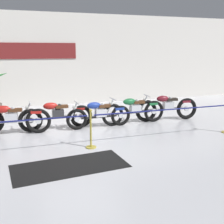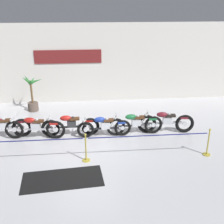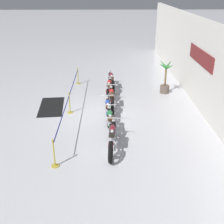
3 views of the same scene
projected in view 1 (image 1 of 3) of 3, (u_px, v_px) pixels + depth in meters
name	position (u px, v px, depth m)	size (l,w,h in m)	color
ground_plane	(81.00, 134.00, 8.71)	(120.00, 120.00, 0.00)	silver
back_wall	(56.00, 60.00, 13.00)	(28.00, 0.29, 4.20)	silver
motorcycle_red_1	(9.00, 119.00, 8.50)	(2.46, 0.62, 0.97)	black
motorcycle_red_2	(56.00, 116.00, 9.07)	(2.40, 0.62, 0.96)	black
motorcycle_blue_3	(99.00, 114.00, 9.31)	(2.23, 0.62, 0.93)	black
motorcycle_green_4	(134.00, 110.00, 9.78)	(2.37, 0.62, 0.97)	black
motorcycle_maroon_5	(167.00, 108.00, 10.26)	(2.41, 0.62, 0.98)	black
stanchion_far_left	(38.00, 126.00, 6.91)	(8.80, 0.28, 1.05)	gold
stanchion_mid_left	(91.00, 135.00, 7.41)	(0.28, 0.28, 1.05)	gold
floor_banner	(70.00, 166.00, 6.28)	(2.54, 1.18, 0.01)	black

